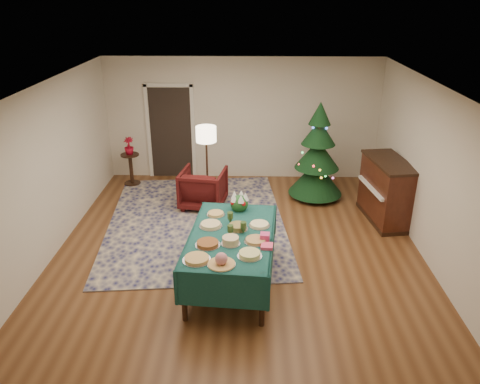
{
  "coord_description": "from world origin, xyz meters",
  "views": [
    {
      "loc": [
        0.19,
        -6.6,
        4.0
      ],
      "look_at": [
        0.03,
        0.25,
        1.02
      ],
      "focal_mm": 35.0,
      "sensor_mm": 36.0,
      "label": 1
    }
  ],
  "objects_px": {
    "armchair": "(203,186)",
    "christmas_tree": "(317,156)",
    "gift_box": "(265,237)",
    "floor_lamp": "(206,139)",
    "potted_plant": "(129,150)",
    "side_table": "(131,170)",
    "piano": "(386,191)",
    "buffet_table": "(232,244)"
  },
  "relations": [
    {
      "from": "potted_plant",
      "to": "side_table",
      "type": "bearing_deg",
      "value": 0.0
    },
    {
      "from": "potted_plant",
      "to": "gift_box",
      "type": "bearing_deg",
      "value": -53.97
    },
    {
      "from": "side_table",
      "to": "christmas_tree",
      "type": "relative_size",
      "value": 0.35
    },
    {
      "from": "floor_lamp",
      "to": "christmas_tree",
      "type": "distance_m",
      "value": 2.28
    },
    {
      "from": "buffet_table",
      "to": "armchair",
      "type": "distance_m",
      "value": 2.71
    },
    {
      "from": "potted_plant",
      "to": "piano",
      "type": "distance_m",
      "value": 5.38
    },
    {
      "from": "floor_lamp",
      "to": "side_table",
      "type": "height_order",
      "value": "floor_lamp"
    },
    {
      "from": "potted_plant",
      "to": "piano",
      "type": "height_order",
      "value": "piano"
    },
    {
      "from": "gift_box",
      "to": "piano",
      "type": "xyz_separation_m",
      "value": [
        2.3,
        2.29,
        -0.28
      ]
    },
    {
      "from": "gift_box",
      "to": "christmas_tree",
      "type": "height_order",
      "value": "christmas_tree"
    },
    {
      "from": "armchair",
      "to": "potted_plant",
      "type": "xyz_separation_m",
      "value": [
        -1.7,
        1.11,
        0.38
      ]
    },
    {
      "from": "gift_box",
      "to": "piano",
      "type": "distance_m",
      "value": 3.26
    },
    {
      "from": "side_table",
      "to": "potted_plant",
      "type": "relative_size",
      "value": 1.88
    },
    {
      "from": "gift_box",
      "to": "potted_plant",
      "type": "height_order",
      "value": "potted_plant"
    },
    {
      "from": "side_table",
      "to": "potted_plant",
      "type": "xyz_separation_m",
      "value": [
        -0.0,
        0.0,
        0.47
      ]
    },
    {
      "from": "side_table",
      "to": "christmas_tree",
      "type": "distance_m",
      "value": 4.05
    },
    {
      "from": "floor_lamp",
      "to": "potted_plant",
      "type": "xyz_separation_m",
      "value": [
        -1.78,
        1.01,
        -0.56
      ]
    },
    {
      "from": "gift_box",
      "to": "potted_plant",
      "type": "distance_m",
      "value": 4.81
    },
    {
      "from": "floor_lamp",
      "to": "potted_plant",
      "type": "bearing_deg",
      "value": 150.38
    },
    {
      "from": "piano",
      "to": "christmas_tree",
      "type": "bearing_deg",
      "value": 139.2
    },
    {
      "from": "side_table",
      "to": "potted_plant",
      "type": "distance_m",
      "value": 0.47
    },
    {
      "from": "buffet_table",
      "to": "christmas_tree",
      "type": "distance_m",
      "value": 3.52
    },
    {
      "from": "armchair",
      "to": "buffet_table",
      "type": "bearing_deg",
      "value": 113.47
    },
    {
      "from": "piano",
      "to": "buffet_table",
      "type": "bearing_deg",
      "value": -142.57
    },
    {
      "from": "armchair",
      "to": "potted_plant",
      "type": "bearing_deg",
      "value": -23.96
    },
    {
      "from": "armchair",
      "to": "gift_box",
      "type": "bearing_deg",
      "value": 121.34
    },
    {
      "from": "floor_lamp",
      "to": "piano",
      "type": "xyz_separation_m",
      "value": [
        3.36,
        -0.59,
        -0.8
      ]
    },
    {
      "from": "buffet_table",
      "to": "floor_lamp",
      "type": "bearing_deg",
      "value": 102.23
    },
    {
      "from": "armchair",
      "to": "christmas_tree",
      "type": "distance_m",
      "value": 2.38
    },
    {
      "from": "gift_box",
      "to": "christmas_tree",
      "type": "xyz_separation_m",
      "value": [
        1.14,
        3.29,
        0.05
      ]
    },
    {
      "from": "side_table",
      "to": "armchair",
      "type": "bearing_deg",
      "value": -33.14
    },
    {
      "from": "floor_lamp",
      "to": "christmas_tree",
      "type": "bearing_deg",
      "value": 10.59
    },
    {
      "from": "floor_lamp",
      "to": "potted_plant",
      "type": "height_order",
      "value": "floor_lamp"
    },
    {
      "from": "armchair",
      "to": "christmas_tree",
      "type": "height_order",
      "value": "christmas_tree"
    },
    {
      "from": "floor_lamp",
      "to": "christmas_tree",
      "type": "xyz_separation_m",
      "value": [
        2.19,
        0.41,
        -0.47
      ]
    },
    {
      "from": "gift_box",
      "to": "floor_lamp",
      "type": "bearing_deg",
      "value": 110.12
    },
    {
      "from": "gift_box",
      "to": "floor_lamp",
      "type": "distance_m",
      "value": 3.11
    },
    {
      "from": "side_table",
      "to": "piano",
      "type": "height_order",
      "value": "piano"
    },
    {
      "from": "gift_box",
      "to": "armchair",
      "type": "distance_m",
      "value": 3.04
    },
    {
      "from": "potted_plant",
      "to": "piano",
      "type": "relative_size",
      "value": 0.26
    },
    {
      "from": "christmas_tree",
      "to": "buffet_table",
      "type": "bearing_deg",
      "value": -117.23
    },
    {
      "from": "piano",
      "to": "potted_plant",
      "type": "bearing_deg",
      "value": 162.66
    }
  ]
}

